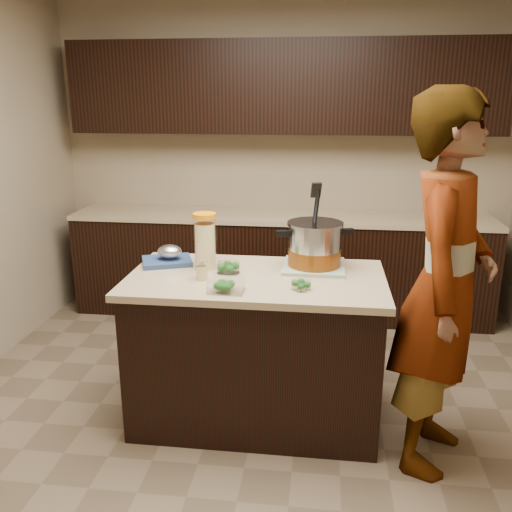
{
  "coord_description": "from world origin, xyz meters",
  "views": [
    {
      "loc": [
        0.36,
        -2.89,
        1.88
      ],
      "look_at": [
        0.0,
        0.0,
        1.02
      ],
      "focal_mm": 38.0,
      "sensor_mm": 36.0,
      "label": 1
    }
  ],
  "objects_px": {
    "lemonade_pitcher": "(205,243)",
    "stock_pot": "(315,247)",
    "island": "(256,348)",
    "person": "(444,287)"
  },
  "relations": [
    {
      "from": "lemonade_pitcher",
      "to": "stock_pot",
      "type": "bearing_deg",
      "value": 7.68
    },
    {
      "from": "island",
      "to": "lemonade_pitcher",
      "type": "xyz_separation_m",
      "value": [
        -0.31,
        0.11,
        0.6
      ]
    },
    {
      "from": "island",
      "to": "person",
      "type": "relative_size",
      "value": 0.76
    },
    {
      "from": "stock_pot",
      "to": "lemonade_pitcher",
      "type": "height_order",
      "value": "stock_pot"
    },
    {
      "from": "island",
      "to": "person",
      "type": "xyz_separation_m",
      "value": [
        0.98,
        -0.25,
        0.51
      ]
    },
    {
      "from": "lemonade_pitcher",
      "to": "person",
      "type": "relative_size",
      "value": 0.17
    },
    {
      "from": "island",
      "to": "stock_pot",
      "type": "height_order",
      "value": "stock_pot"
    },
    {
      "from": "island",
      "to": "lemonade_pitcher",
      "type": "relative_size",
      "value": 4.44
    },
    {
      "from": "island",
      "to": "person",
      "type": "height_order",
      "value": "person"
    },
    {
      "from": "stock_pot",
      "to": "person",
      "type": "bearing_deg",
      "value": -48.17
    }
  ]
}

